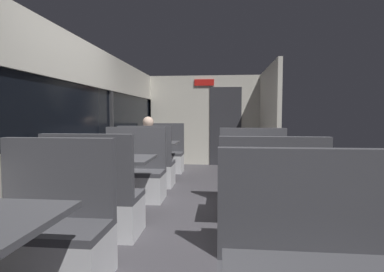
{
  "coord_description": "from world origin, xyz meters",
  "views": [
    {
      "loc": [
        0.44,
        -3.53,
        1.28
      ],
      "look_at": [
        -0.11,
        2.03,
        0.89
      ],
      "focal_mm": 27.9,
      "sensor_mm": 36.0,
      "label": 1
    }
  ],
  "objects": [
    {
      "name": "carriage_aisle_panel_right",
      "position": [
        1.45,
        3.0,
        1.15
      ],
      "size": [
        0.08,
        2.4,
        2.3
      ],
      "primitive_type": "cube",
      "color": "beige",
      "rests_on": "ground_plane"
    },
    {
      "name": "dining_table_mid_window",
      "position": [
        -0.89,
        0.16,
        0.64
      ],
      "size": [
        0.9,
        0.7,
        0.74
      ],
      "color": "#9E9EA3",
      "rests_on": "ground_plane"
    },
    {
      "name": "bench_mid_window_facing_entry",
      "position": [
        -0.89,
        0.86,
        0.33
      ],
      "size": [
        0.95,
        0.5,
        1.1
      ],
      "color": "silver",
      "rests_on": "ground_plane"
    },
    {
      "name": "dining_table_rear_aisle",
      "position": [
        0.89,
        -0.04,
        0.64
      ],
      "size": [
        0.9,
        0.7,
        0.74
      ],
      "color": "#9E9EA3",
      "rests_on": "ground_plane"
    },
    {
      "name": "bench_mid_window_facing_end",
      "position": [
        -0.89,
        -0.54,
        0.33
      ],
      "size": [
        0.95,
        0.5,
        1.1
      ],
      "color": "silver",
      "rests_on": "ground_plane"
    },
    {
      "name": "seated_passenger",
      "position": [
        -0.89,
        1.79,
        0.54
      ],
      "size": [
        0.47,
        0.55,
        1.26
      ],
      "color": "#26262D",
      "rests_on": "ground_plane"
    },
    {
      "name": "bench_rear_aisle_facing_entry",
      "position": [
        0.89,
        0.66,
        0.33
      ],
      "size": [
        0.95,
        0.5,
        1.1
      ],
      "color": "silver",
      "rests_on": "ground_plane"
    },
    {
      "name": "bench_rear_aisle_facing_end",
      "position": [
        0.89,
        -0.74,
        0.33
      ],
      "size": [
        0.95,
        0.5,
        1.1
      ],
      "color": "silver",
      "rests_on": "ground_plane"
    },
    {
      "name": "bench_far_window_facing_end",
      "position": [
        -0.89,
        1.72,
        0.33
      ],
      "size": [
        0.95,
        0.5,
        1.1
      ],
      "color": "silver",
      "rests_on": "ground_plane"
    },
    {
      "name": "dining_table_far_window",
      "position": [
        -0.89,
        2.42,
        0.64
      ],
      "size": [
        0.9,
        0.7,
        0.74
      ],
      "color": "#9E9EA3",
      "rests_on": "ground_plane"
    },
    {
      "name": "carriage_window_panel_left",
      "position": [
        -1.45,
        0.0,
        1.11
      ],
      "size": [
        0.09,
        8.48,
        2.3
      ],
      "color": "beige",
      "rests_on": "ground_plane"
    },
    {
      "name": "carriage_end_bulkhead",
      "position": [
        0.06,
        4.19,
        1.14
      ],
      "size": [
        2.9,
        0.11,
        2.3
      ],
      "color": "beige",
      "rests_on": "ground_plane"
    },
    {
      "name": "ground_plane",
      "position": [
        0.0,
        0.0,
        -0.01
      ],
      "size": [
        3.3,
        9.2,
        0.02
      ],
      "primitive_type": "cube",
      "color": "#423F44"
    },
    {
      "name": "bench_near_window_facing_entry",
      "position": [
        -0.89,
        -1.39,
        0.33
      ],
      "size": [
        0.95,
        0.5,
        1.1
      ],
      "color": "silver",
      "rests_on": "ground_plane"
    },
    {
      "name": "bench_far_window_facing_entry",
      "position": [
        -0.89,
        3.12,
        0.33
      ],
      "size": [
        0.95,
        0.5,
        1.1
      ],
      "color": "silver",
      "rests_on": "ground_plane"
    },
    {
      "name": "coffee_cup_primary",
      "position": [
        -0.74,
        0.21,
        0.79
      ],
      "size": [
        0.07,
        0.07,
        0.09
      ],
      "color": "#B23333",
      "rests_on": "dining_table_mid_window"
    }
  ]
}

